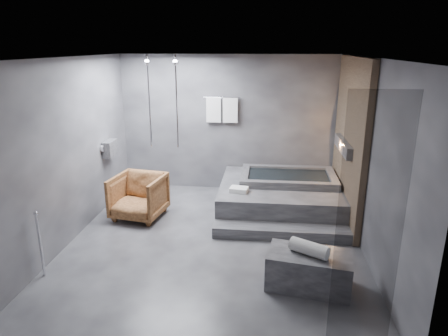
# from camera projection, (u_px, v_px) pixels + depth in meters

# --- Properties ---
(room) EXTENTS (5.00, 5.04, 2.82)m
(room) POSITION_uv_depth(u_px,v_px,m) (242.00, 131.00, 5.97)
(room) COLOR #2B2B2E
(room) RESTS_ON ground
(tub_deck) EXTENTS (2.20, 2.00, 0.50)m
(tub_deck) POSITION_uv_depth(u_px,v_px,m) (280.00, 196.00, 7.49)
(tub_deck) COLOR #303032
(tub_deck) RESTS_ON ground
(tub_step) EXTENTS (2.20, 0.36, 0.18)m
(tub_step) POSITION_uv_depth(u_px,v_px,m) (281.00, 232.00, 6.42)
(tub_step) COLOR #303032
(tub_step) RESTS_ON ground
(concrete_bench) EXTENTS (1.12, 0.74, 0.47)m
(concrete_bench) POSITION_uv_depth(u_px,v_px,m) (309.00, 270.00, 5.07)
(concrete_bench) COLOR #333335
(concrete_bench) RESTS_ON ground
(driftwood_chair) EXTENTS (0.97, 0.99, 0.79)m
(driftwood_chair) POSITION_uv_depth(u_px,v_px,m) (139.00, 196.00, 7.09)
(driftwood_chair) COLOR #482712
(driftwood_chair) RESTS_ON ground
(rolled_towel) EXTENTS (0.51, 0.40, 0.18)m
(rolled_towel) POSITION_uv_depth(u_px,v_px,m) (309.00, 248.00, 4.95)
(rolled_towel) COLOR silver
(rolled_towel) RESTS_ON concrete_bench
(deck_towel) EXTENTS (0.34, 0.27, 0.08)m
(deck_towel) POSITION_uv_depth(u_px,v_px,m) (239.00, 190.00, 6.99)
(deck_towel) COLOR white
(deck_towel) RESTS_ON tub_deck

